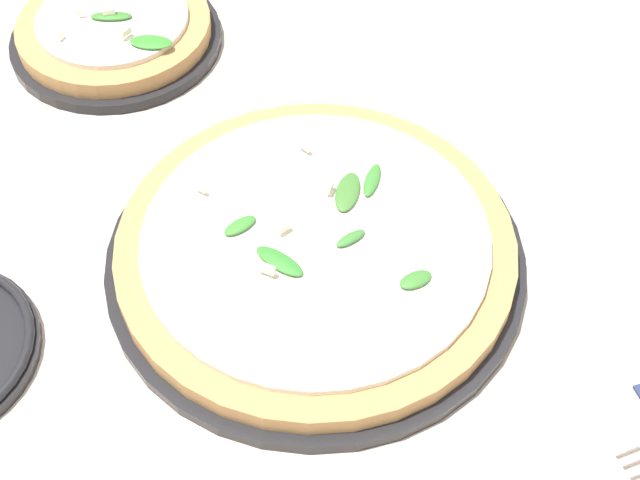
% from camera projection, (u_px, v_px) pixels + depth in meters
% --- Properties ---
extents(ground_plane, '(6.00, 6.00, 0.00)m').
position_uv_depth(ground_plane, '(310.00, 235.00, 0.78)').
color(ground_plane, beige).
extents(pizza_arugula_main, '(0.35, 0.35, 0.05)m').
position_uv_depth(pizza_arugula_main, '(320.00, 250.00, 0.75)').
color(pizza_arugula_main, black).
rests_on(pizza_arugula_main, ground_plane).
extents(pizza_personal_side, '(0.22, 0.22, 0.05)m').
position_uv_depth(pizza_personal_side, '(115.00, 32.00, 0.93)').
color(pizza_personal_side, black).
rests_on(pizza_personal_side, ground_plane).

